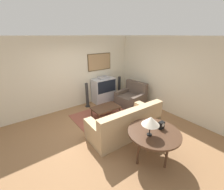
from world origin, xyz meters
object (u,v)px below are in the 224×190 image
object	(u,v)px
coffee_table	(106,108)
armchair	(131,98)
couch	(125,124)
table_lamp	(151,121)
tv	(104,90)
speaker_tower_right	(119,88)
console_table	(154,134)
speaker_tower_left	(87,96)
mantel_clock	(161,125)

from	to	relation	value
coffee_table	armchair	bearing A→B (deg)	6.73
couch	table_lamp	bearing A→B (deg)	76.57
coffee_table	table_lamp	distance (m)	2.34
couch	tv	bearing A→B (deg)	-107.37
armchair	speaker_tower_right	bearing A→B (deg)	162.37
armchair	console_table	xyz separation A→B (m)	(-1.57, -2.35, 0.35)
couch	speaker_tower_left	size ratio (longest dim) A/B	2.16
mantel_clock	armchair	bearing A→B (deg)	60.40
coffee_table	console_table	world-z (taller)	console_table
table_lamp	mantel_clock	size ratio (longest dim) A/B	2.57
speaker_tower_right	couch	bearing A→B (deg)	-125.63
couch	speaker_tower_left	world-z (taller)	speaker_tower_left
couch	coffee_table	world-z (taller)	couch
couch	speaker_tower_right	size ratio (longest dim) A/B	2.16
armchair	table_lamp	bearing A→B (deg)	-44.06
tv	speaker_tower_left	xyz separation A→B (m)	(-0.83, -0.04, -0.06)
console_table	speaker_tower_right	world-z (taller)	speaker_tower_right
console_table	mantel_clock	bearing A→B (deg)	-2.11
couch	console_table	distance (m)	1.13
tv	speaker_tower_left	size ratio (longest dim) A/B	1.13
armchair	mantel_clock	world-z (taller)	armchair
console_table	speaker_tower_right	distance (m)	3.77
tv	couch	size ratio (longest dim) A/B	0.52
couch	table_lamp	xyz separation A→B (m)	(-0.29, -1.08, 0.75)
coffee_table	table_lamp	xyz separation A→B (m)	(-0.37, -2.20, 0.71)
coffee_table	mantel_clock	bearing A→B (deg)	-89.20
tv	table_lamp	bearing A→B (deg)	-107.93
tv	armchair	distance (m)	1.23
armchair	speaker_tower_right	distance (m)	1.01
console_table	table_lamp	size ratio (longest dim) A/B	2.64
coffee_table	speaker_tower_right	distance (m)	1.93
tv	table_lamp	world-z (taller)	table_lamp
mantel_clock	speaker_tower_left	size ratio (longest dim) A/B	0.17
table_lamp	speaker_tower_left	world-z (taller)	table_lamp
tv	coffee_table	xyz separation A→B (m)	(-0.72, -1.19, -0.17)
couch	armchair	distance (m)	1.94
armchair	coffee_table	bearing A→B (deg)	-90.85
mantel_clock	speaker_tower_right	bearing A→B (deg)	65.63
mantel_clock	coffee_table	bearing A→B (deg)	90.80
mantel_clock	speaker_tower_right	distance (m)	3.69
mantel_clock	speaker_tower_left	bearing A→B (deg)	92.28
couch	armchair	bearing A→B (deg)	-136.71
tv	armchair	xyz separation A→B (m)	(0.65, -1.03, -0.22)
coffee_table	mantel_clock	world-z (taller)	mantel_clock
console_table	speaker_tower_left	bearing A→B (deg)	88.42
speaker_tower_left	speaker_tower_right	bearing A→B (deg)	0.00
tv	armchair	world-z (taller)	tv
coffee_table	console_table	xyz separation A→B (m)	(-0.19, -2.19, 0.30)
console_table	mantel_clock	world-z (taller)	mantel_clock
coffee_table	speaker_tower_left	xyz separation A→B (m)	(-0.10, 1.15, 0.11)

